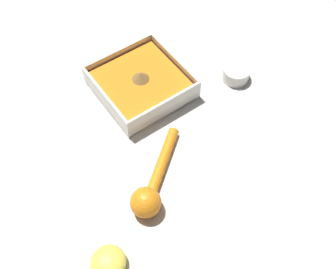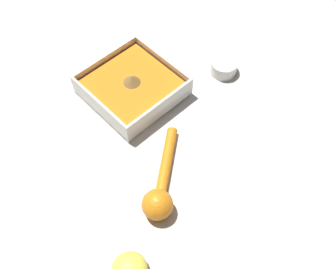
# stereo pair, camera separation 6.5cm
# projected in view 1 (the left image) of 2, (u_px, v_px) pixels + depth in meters

# --- Properties ---
(ground_plane) EXTENTS (4.00, 4.00, 0.00)m
(ground_plane) POSITION_uv_depth(u_px,v_px,m) (142.00, 102.00, 0.92)
(ground_plane) COLOR beige
(square_dish) EXTENTS (0.20, 0.20, 0.06)m
(square_dish) POSITION_uv_depth(u_px,v_px,m) (141.00, 84.00, 0.92)
(square_dish) COLOR silver
(square_dish) RESTS_ON ground_plane
(spice_bowl) EXTENTS (0.06, 0.06, 0.03)m
(spice_bowl) POSITION_uv_depth(u_px,v_px,m) (236.00, 74.00, 0.95)
(spice_bowl) COLOR silver
(spice_bowl) RESTS_ON ground_plane
(lemon_squeezer) EXTENTS (0.19, 0.15, 0.06)m
(lemon_squeezer) POSITION_uv_depth(u_px,v_px,m) (151.00, 191.00, 0.77)
(lemon_squeezer) COLOR orange
(lemon_squeezer) RESTS_ON ground_plane
(lemon_half) EXTENTS (0.06, 0.06, 0.04)m
(lemon_half) POSITION_uv_depth(u_px,v_px,m) (108.00, 262.00, 0.70)
(lemon_half) COLOR #EFDB4C
(lemon_half) RESTS_ON ground_plane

